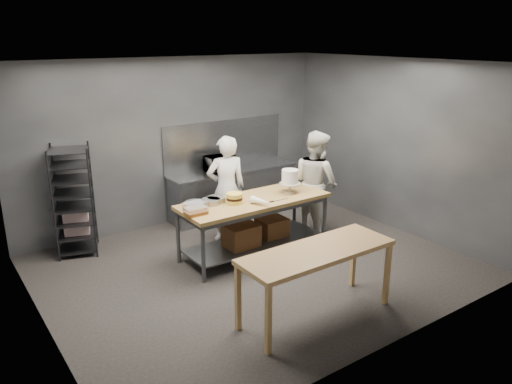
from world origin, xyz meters
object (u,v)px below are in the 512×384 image
microwave (220,164)px  layer_cake (234,198)px  chef_behind (226,189)px  work_table (254,220)px  near_counter (317,256)px  frosted_cake_stand (290,178)px  chef_right (316,183)px  speed_rack (74,201)px

microwave → layer_cake: (-0.81, -1.76, -0.05)m
chef_behind → layer_cake: (-0.32, -0.75, 0.10)m
chef_behind → work_table: bearing=109.3°
work_table → near_counter: work_table is taller
layer_cake → frosted_cake_stand: bearing=-3.1°
chef_behind → frosted_cake_stand: 1.10m
layer_cake → chef_right: bearing=4.6°
speed_rack → work_table: bearing=-36.7°
chef_right → frosted_cake_stand: bearing=106.2°
speed_rack → frosted_cake_stand: bearing=-30.5°
near_counter → frosted_cake_stand: frosted_cake_stand is taller
chef_behind → chef_right: 1.57m
chef_right → chef_behind: bearing=68.6°
work_table → microwave: bearing=75.6°
speed_rack → layer_cake: 2.56m
work_table → microwave: (0.46, 1.78, 0.48)m
work_table → speed_rack: 2.86m
chef_behind → speed_rack: bearing=-6.3°
near_counter → layer_cake: size_ratio=8.05×
frosted_cake_stand → chef_behind: bearing=131.5°
work_table → frosted_cake_stand: 0.89m
near_counter → frosted_cake_stand: size_ratio=5.27×
microwave → work_table: bearing=-104.4°
chef_right → layer_cake: chef_right is taller
speed_rack → chef_right: 4.00m
near_counter → chef_right: bearing=48.8°
work_table → microwave: microwave is taller
speed_rack → chef_behind: 2.43m
chef_behind → frosted_cake_stand: chef_behind is taller
near_counter → layer_cake: (0.08, 1.97, 0.19)m
speed_rack → chef_behind: bearing=-22.7°
chef_behind → near_counter: bearing=98.1°
work_table → speed_rack: size_ratio=1.37×
frosted_cake_stand → microwave: bearing=96.7°
microwave → frosted_cake_stand: size_ratio=1.43×
near_counter → microwave: 3.84m
near_counter → speed_rack: size_ratio=1.14×
speed_rack → chef_right: (3.69, -1.54, 0.05)m
chef_behind → microwave: (0.49, 1.02, 0.15)m
speed_rack → layer_cake: bearing=-41.2°
microwave → frosted_cake_stand: 1.83m
frosted_cake_stand → speed_rack: bearing=149.5°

